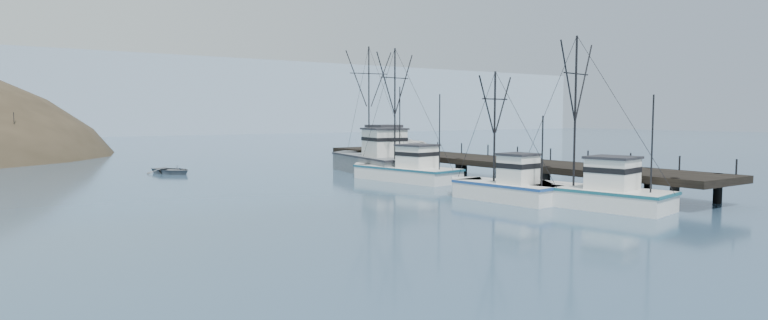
{
  "coord_description": "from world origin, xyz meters",
  "views": [
    {
      "loc": [
        -23.92,
        -24.13,
        5.85
      ],
      "look_at": [
        1.21,
        12.8,
        2.5
      ],
      "focal_mm": 28.0,
      "sensor_mm": 36.0,
      "label": 1
    }
  ],
  "objects_px": {
    "pier_shed": "(384,137)",
    "motorboat": "(172,174)",
    "trawler_near": "(588,194)",
    "trawler_far": "(404,171)",
    "pier": "(480,161)",
    "work_vessel": "(375,161)",
    "pickup_truck": "(402,143)",
    "trawler_mid": "(503,188)"
  },
  "relations": [
    {
      "from": "pier_shed",
      "to": "motorboat",
      "type": "xyz_separation_m",
      "value": [
        -21.14,
        6.63,
        -3.42
      ]
    },
    {
      "from": "trawler_near",
      "to": "trawler_far",
      "type": "height_order",
      "value": "trawler_far"
    },
    {
      "from": "pier",
      "to": "trawler_far",
      "type": "xyz_separation_m",
      "value": [
        -6.31,
        3.19,
        -0.87
      ]
    },
    {
      "from": "work_vessel",
      "to": "pier_shed",
      "type": "relative_size",
      "value": 4.97
    },
    {
      "from": "pickup_truck",
      "to": "pier_shed",
      "type": "bearing_deg",
      "value": 34.94
    },
    {
      "from": "trawler_near",
      "to": "pier",
      "type": "bearing_deg",
      "value": 70.61
    },
    {
      "from": "trawler_near",
      "to": "pier_shed",
      "type": "bearing_deg",
      "value": 81.02
    },
    {
      "from": "trawler_mid",
      "to": "pickup_truck",
      "type": "height_order",
      "value": "trawler_mid"
    },
    {
      "from": "pier_shed",
      "to": "motorboat",
      "type": "bearing_deg",
      "value": 162.6
    },
    {
      "from": "trawler_far",
      "to": "pier_shed",
      "type": "distance_m",
      "value": 12.77
    },
    {
      "from": "pickup_truck",
      "to": "motorboat",
      "type": "distance_m",
      "value": 23.91
    },
    {
      "from": "pier",
      "to": "trawler_far",
      "type": "bearing_deg",
      "value": 153.14
    },
    {
      "from": "trawler_mid",
      "to": "motorboat",
      "type": "height_order",
      "value": "trawler_mid"
    },
    {
      "from": "pier",
      "to": "trawler_far",
      "type": "height_order",
      "value": "trawler_far"
    },
    {
      "from": "trawler_near",
      "to": "trawler_far",
      "type": "relative_size",
      "value": 0.92
    },
    {
      "from": "pier",
      "to": "trawler_far",
      "type": "distance_m",
      "value": 7.12
    },
    {
      "from": "trawler_near",
      "to": "pickup_truck",
      "type": "bearing_deg",
      "value": 78.58
    },
    {
      "from": "work_vessel",
      "to": "pier_shed",
      "type": "distance_m",
      "value": 6.15
    },
    {
      "from": "pier",
      "to": "work_vessel",
      "type": "distance_m",
      "value": 11.29
    },
    {
      "from": "trawler_near",
      "to": "trawler_mid",
      "type": "distance_m",
      "value": 5.69
    },
    {
      "from": "work_vessel",
      "to": "pickup_truck",
      "type": "bearing_deg",
      "value": 22.51
    },
    {
      "from": "trawler_near",
      "to": "motorboat",
      "type": "relative_size",
      "value": 2.27
    },
    {
      "from": "pier",
      "to": "pier_shed",
      "type": "distance_m",
      "value": 14.56
    },
    {
      "from": "pier",
      "to": "trawler_near",
      "type": "distance_m",
      "value": 16.99
    },
    {
      "from": "pier",
      "to": "work_vessel",
      "type": "height_order",
      "value": "work_vessel"
    },
    {
      "from": "trawler_near",
      "to": "pier_shed",
      "type": "distance_m",
      "value": 30.92
    },
    {
      "from": "work_vessel",
      "to": "motorboat",
      "type": "xyz_separation_m",
      "value": [
        -17.23,
        10.83,
        -1.23
      ]
    },
    {
      "from": "trawler_mid",
      "to": "pier_shed",
      "type": "height_order",
      "value": "trawler_mid"
    },
    {
      "from": "pickup_truck",
      "to": "motorboat",
      "type": "relative_size",
      "value": 1.19
    },
    {
      "from": "pier",
      "to": "pier_shed",
      "type": "bearing_deg",
      "value": 93.27
    },
    {
      "from": "trawler_mid",
      "to": "work_vessel",
      "type": "relative_size",
      "value": 0.58
    },
    {
      "from": "pier_shed",
      "to": "motorboat",
      "type": "relative_size",
      "value": 0.64
    },
    {
      "from": "trawler_near",
      "to": "pier_shed",
      "type": "xyz_separation_m",
      "value": [
        4.81,
        30.43,
        2.6
      ]
    },
    {
      "from": "trawler_mid",
      "to": "work_vessel",
      "type": "height_order",
      "value": "work_vessel"
    },
    {
      "from": "motorboat",
      "to": "pickup_truck",
      "type": "bearing_deg",
      "value": -42.81
    },
    {
      "from": "trawler_near",
      "to": "work_vessel",
      "type": "relative_size",
      "value": 0.71
    },
    {
      "from": "trawler_far",
      "to": "pier_shed",
      "type": "relative_size",
      "value": 3.82
    },
    {
      "from": "pier",
      "to": "pier_shed",
      "type": "xyz_separation_m",
      "value": [
        -0.82,
        14.43,
        1.73
      ]
    },
    {
      "from": "trawler_mid",
      "to": "pickup_truck",
      "type": "bearing_deg",
      "value": 70.58
    },
    {
      "from": "trawler_near",
      "to": "work_vessel",
      "type": "bearing_deg",
      "value": 88.05
    },
    {
      "from": "pier_shed",
      "to": "pickup_truck",
      "type": "distance_m",
      "value": 2.46
    },
    {
      "from": "trawler_mid",
      "to": "motorboat",
      "type": "bearing_deg",
      "value": 113.52
    }
  ]
}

